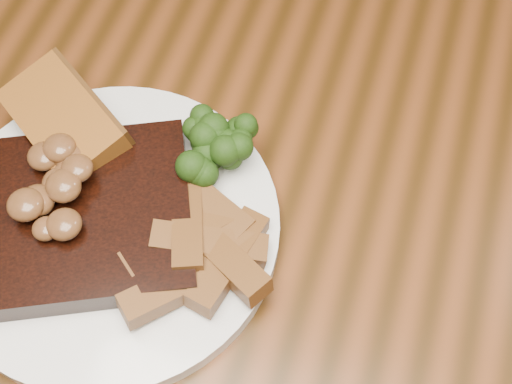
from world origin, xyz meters
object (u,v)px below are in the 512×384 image
at_px(plate, 111,228).
at_px(garlic_bread, 68,135).
at_px(steak, 66,220).
at_px(dining_table, 271,245).
at_px(potato_wedges, 200,236).

xyz_separation_m(plate, garlic_bread, (-0.06, 0.06, 0.02)).
bearing_deg(plate, steak, -157.14).
bearing_deg(dining_table, plate, -148.59).
distance_m(steak, garlic_bread, 0.08).
relative_size(steak, potato_wedges, 1.69).
relative_size(steak, garlic_bread, 1.77).
height_order(plate, garlic_bread, garlic_bread).
distance_m(garlic_bread, potato_wedges, 0.15).
height_order(dining_table, potato_wedges, potato_wedges).
distance_m(steak, potato_wedges, 0.10).
bearing_deg(garlic_bread, plate, -11.16).
distance_m(plate, garlic_bread, 0.09).
distance_m(dining_table, potato_wedges, 0.14).
bearing_deg(potato_wedges, garlic_bread, 157.37).
bearing_deg(plate, potato_wedges, 4.95).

